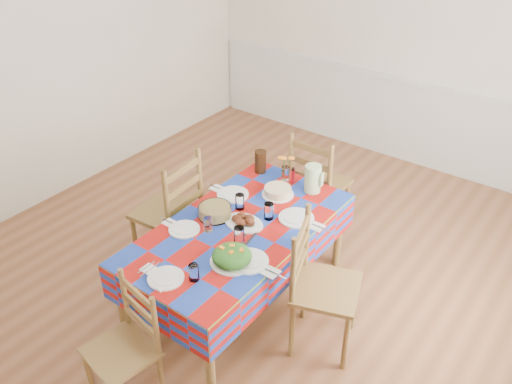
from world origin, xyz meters
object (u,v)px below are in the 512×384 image
Objects in this scene: meat_platter at (244,221)px; chair_right at (320,287)px; dining_table at (239,235)px; chair_far at (317,185)px; tea_pitcher at (260,162)px; green_pitcher at (313,179)px; chair_left at (171,213)px; chair_near at (126,348)px.

chair_right reaches higher than meat_platter.
dining_table is 1.09m from chair_far.
tea_pitcher is 0.19× the size of chair_far.
chair_left is (-0.84, -0.71, -0.27)m from green_pitcher.
dining_table is at bearing 84.81° from chair_left.
green_pitcher is at bearing 113.77° from chair_far.
chair_far is at bearing 89.99° from dining_table.
meat_platter is 0.29× the size of chair_left.
chair_near is at bearing -89.63° from dining_table.
chair_far is at bearing 90.41° from meat_platter.
green_pitcher is 0.21× the size of chair_left.
green_pitcher reaches higher than chair_near.
dining_table is 0.81m from tea_pitcher.
chair_left is at bearing 57.51° from chair_far.
chair_right is (0.68, 1.07, 0.07)m from chair_near.
tea_pitcher is 1.87m from chair_near.
meat_platter is (0.01, 0.05, 0.10)m from dining_table.
tea_pitcher is at bearing 34.72° from chair_right.
meat_platter is 1.37× the size of green_pitcher.
tea_pitcher is at bearing 149.12° from chair_left.
dining_table is 0.11m from meat_platter.
chair_near is at bearing 89.95° from chair_far.
chair_far reaches higher than dining_table.
chair_near is at bearing -94.98° from green_pitcher.
chair_near is 2.17m from chair_far.
tea_pitcher is at bearing 110.85° from chair_near.
tea_pitcher is (-0.34, 0.67, 0.07)m from meat_platter.
chair_near is 0.86× the size of chair_right.
chair_left reaches higher than green_pitcher.
chair_left is (-0.35, -0.71, -0.26)m from tea_pitcher.
chair_near is 0.82× the size of chair_left.
green_pitcher is at bearing 15.84° from chair_right.
dining_table is 1.75× the size of chair_far.
chair_near is at bearing -90.03° from meat_platter.
dining_table is at bearing -98.90° from meat_platter.
chair_left is 1.37m from chair_right.
green_pitcher is (0.16, 0.71, 0.18)m from dining_table.
chair_right is (1.02, -0.73, -0.28)m from tea_pitcher.
chair_left reaches higher than chair_far.
chair_right is (0.68, -0.02, -0.11)m from dining_table.
tea_pitcher is 1.28m from chair_right.
green_pitcher is 1.14m from chair_left.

